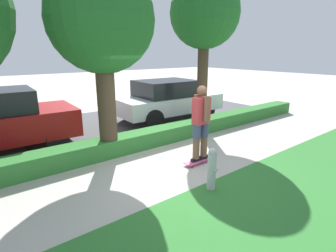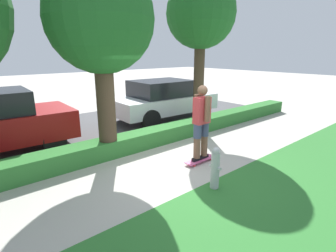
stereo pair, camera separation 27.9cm
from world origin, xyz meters
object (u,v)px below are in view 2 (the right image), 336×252
object	(u,v)px
tree_mid	(101,22)
fire_hydrant	(215,168)
skateboard	(200,160)
skater_person	(201,121)
parked_car_middle	(163,99)
tree_far	(201,16)

from	to	relation	value
tree_mid	fire_hydrant	distance (m)	4.00
fire_hydrant	skateboard	bearing A→B (deg)	55.59
skater_person	tree_mid	distance (m)	3.16
parked_car_middle	skateboard	bearing A→B (deg)	-115.04
skater_person	skateboard	bearing A→B (deg)	180.00
skateboard	fire_hydrant	bearing A→B (deg)	-124.41
parked_car_middle	fire_hydrant	distance (m)	5.56
skateboard	tree_far	distance (m)	4.62
skater_person	fire_hydrant	distance (m)	1.39
skater_person	parked_car_middle	world-z (taller)	skater_person
tree_mid	parked_car_middle	distance (m)	4.72
skater_person	fire_hydrant	bearing A→B (deg)	-124.41
fire_hydrant	tree_far	bearing A→B (deg)	48.05
tree_far	parked_car_middle	bearing A→B (deg)	92.82
tree_mid	tree_far	xyz separation A→B (m)	(3.57, 0.32, 0.44)
tree_far	parked_car_middle	world-z (taller)	tree_far
skateboard	parked_car_middle	distance (m)	4.37
skateboard	tree_mid	distance (m)	3.89
skateboard	tree_mid	xyz separation A→B (m)	(-1.51, 1.73, 3.14)
skateboard	tree_far	size ratio (longest dim) A/B	0.18
skater_person	tree_far	distance (m)	3.92
tree_far	parked_car_middle	size ratio (longest dim) A/B	1.15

